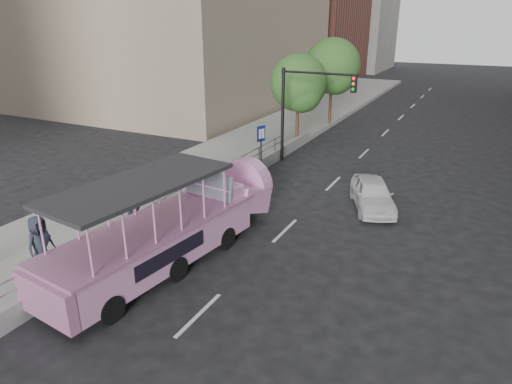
% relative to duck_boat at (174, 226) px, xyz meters
% --- Properties ---
extents(ground, '(160.00, 160.00, 0.00)m').
position_rel_duck_boat_xyz_m(ground, '(1.49, -0.39, -1.16)').
color(ground, black).
extents(sidewalk, '(5.50, 80.00, 0.30)m').
position_rel_duck_boat_xyz_m(sidewalk, '(-4.26, 9.61, -1.01)').
color(sidewalk, '#9C9D97').
rests_on(sidewalk, ground).
extents(kerb_wall, '(0.24, 30.00, 0.36)m').
position_rel_duck_boat_xyz_m(kerb_wall, '(-1.63, 1.61, -0.68)').
color(kerb_wall, gray).
rests_on(kerb_wall, sidewalk).
extents(guardrail, '(0.07, 22.00, 0.71)m').
position_rel_duck_boat_xyz_m(guardrail, '(-1.63, 1.61, -0.02)').
color(guardrail, '#AAA9AE').
rests_on(guardrail, kerb_wall).
extents(duck_boat, '(3.38, 9.62, 3.13)m').
position_rel_duck_boat_xyz_m(duck_boat, '(0.00, 0.00, 0.00)').
color(duck_boat, black).
rests_on(duck_boat, ground).
extents(car, '(2.97, 4.14, 1.31)m').
position_rel_duck_boat_xyz_m(car, '(4.93, 7.37, -0.51)').
color(car, silver).
rests_on(car, ground).
extents(pedestrian_near, '(0.64, 0.67, 1.55)m').
position_rel_duck_boat_xyz_m(pedestrian_near, '(-2.85, 1.18, -0.09)').
color(pedestrian_near, '#242835').
rests_on(pedestrian_near, sidewalk).
extents(pedestrian_far, '(0.64, 0.95, 1.88)m').
position_rel_duck_boat_xyz_m(pedestrian_far, '(-2.75, -3.04, 0.08)').
color(pedestrian_far, '#242835').
rests_on(pedestrian_far, sidewalk).
extents(parking_sign, '(0.23, 0.53, 2.50)m').
position_rel_duck_boat_xyz_m(parking_sign, '(-1.51, 9.61, 0.43)').
color(parking_sign, black).
rests_on(parking_sign, ground).
extents(traffic_signal, '(4.20, 0.32, 5.20)m').
position_rel_duck_boat_xyz_m(traffic_signal, '(-0.21, 12.11, 2.34)').
color(traffic_signal, black).
rests_on(traffic_signal, ground).
extents(street_tree_near, '(3.52, 3.52, 5.72)m').
position_rel_duck_boat_xyz_m(street_tree_near, '(-1.81, 15.54, 2.66)').
color(street_tree_near, '#362218').
rests_on(street_tree_near, ground).
extents(street_tree_far, '(3.97, 3.97, 6.45)m').
position_rel_duck_boat_xyz_m(street_tree_far, '(-1.61, 21.54, 3.15)').
color(street_tree_far, '#362218').
rests_on(street_tree_far, ground).
extents(midrise_stone_b, '(16.00, 14.00, 20.00)m').
position_rel_duck_boat_xyz_m(midrise_stone_b, '(-14.51, 63.61, 8.84)').
color(midrise_stone_b, gray).
rests_on(midrise_stone_b, ground).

